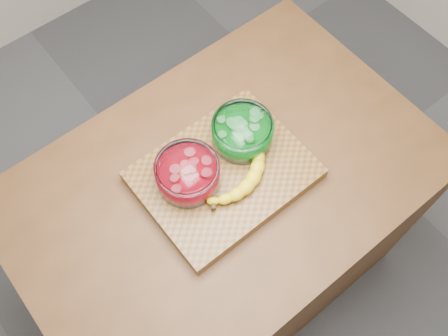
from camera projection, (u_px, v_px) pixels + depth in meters
ground at (224, 269)px, 2.18m from camera, size 3.50×3.50×0.00m
counter at (224, 234)px, 1.79m from camera, size 1.20×0.80×0.90m
cutting_board at (224, 175)px, 1.37m from camera, size 0.45×0.35×0.04m
bowl_red at (188, 174)px, 1.30m from camera, size 0.17×0.17×0.08m
bowl_green at (242, 132)px, 1.36m from camera, size 0.17×0.17×0.08m
banana at (236, 171)px, 1.33m from camera, size 0.26×0.17×0.04m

